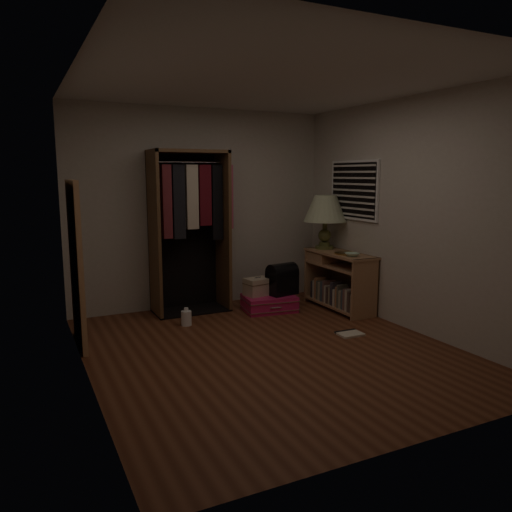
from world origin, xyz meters
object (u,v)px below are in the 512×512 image
at_px(train_case, 258,287).
at_px(black_bag, 282,278).
at_px(open_wardrobe, 192,216).
at_px(console_bookshelf, 337,279).
at_px(floor_mirror, 76,264).
at_px(white_jug, 186,318).
at_px(table_lamp, 325,210).
at_px(pink_suitcase, 269,303).

height_order(train_case, black_bag, black_bag).
bearing_deg(open_wardrobe, console_bookshelf, -22.64).
relative_size(floor_mirror, white_jug, 8.00).
height_order(floor_mirror, table_lamp, floor_mirror).
bearing_deg(white_jug, table_lamp, 5.57).
height_order(black_bag, white_jug, black_bag).
bearing_deg(pink_suitcase, black_bag, 4.60).
bearing_deg(table_lamp, floor_mirror, -173.52).
bearing_deg(floor_mirror, train_case, 9.77).
bearing_deg(open_wardrobe, white_jug, -115.90).
distance_m(console_bookshelf, floor_mirror, 3.27).
height_order(console_bookshelf, open_wardrobe, open_wardrobe).
xyz_separation_m(console_bookshelf, white_jug, (-2.04, 0.13, -0.31)).
distance_m(open_wardrobe, train_case, 1.24).
height_order(open_wardrobe, pink_suitcase, open_wardrobe).
relative_size(console_bookshelf, floor_mirror, 0.66).
bearing_deg(floor_mirror, black_bag, 6.61).
xyz_separation_m(table_lamp, white_jug, (-2.04, -0.20, -1.19)).
xyz_separation_m(console_bookshelf, open_wardrobe, (-1.75, 0.73, 0.83)).
xyz_separation_m(black_bag, table_lamp, (0.69, 0.07, 0.87)).
relative_size(open_wardrobe, black_bag, 4.95).
bearing_deg(black_bag, console_bookshelf, -30.49).
bearing_deg(console_bookshelf, black_bag, 159.82).
bearing_deg(floor_mirror, console_bookshelf, 0.73).
xyz_separation_m(open_wardrobe, pink_suitcase, (0.87, -0.47, -1.12)).
bearing_deg(white_jug, pink_suitcase, 6.60).
relative_size(train_case, black_bag, 0.89).
relative_size(open_wardrobe, pink_suitcase, 2.83).
relative_size(open_wardrobe, table_lamp, 2.83).
bearing_deg(floor_mirror, table_lamp, 6.48).
height_order(open_wardrobe, white_jug, open_wardrobe).
bearing_deg(console_bookshelf, pink_suitcase, 163.24).
relative_size(open_wardrobe, train_case, 5.56).
distance_m(console_bookshelf, table_lamp, 0.94).
bearing_deg(black_bag, floor_mirror, 176.30).
distance_m(black_bag, table_lamp, 1.11).
bearing_deg(black_bag, table_lamp, -4.29).
relative_size(open_wardrobe, white_jug, 9.65).
height_order(floor_mirror, white_jug, floor_mirror).
bearing_deg(pink_suitcase, train_case, 154.69).
height_order(console_bookshelf, white_jug, console_bookshelf).
bearing_deg(train_case, table_lamp, -11.47).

